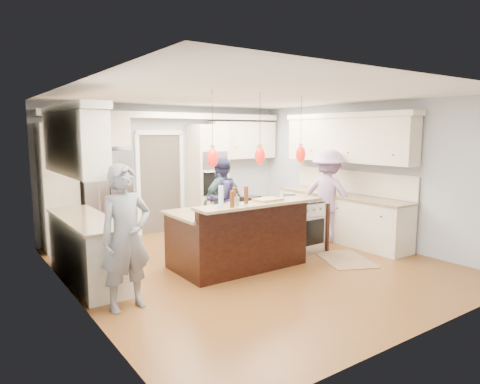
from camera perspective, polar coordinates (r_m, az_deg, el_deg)
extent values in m
plane|color=brown|center=(7.10, 1.64, -9.56)|extent=(6.00, 6.00, 0.00)
cube|color=#B2BCC6|center=(9.38, -9.32, 3.06)|extent=(5.50, 0.04, 2.70)
cube|color=#B2BCC6|center=(4.78, 23.69, -2.21)|extent=(5.50, 0.04, 2.70)
cube|color=#B2BCC6|center=(5.64, -21.38, -0.62)|extent=(0.04, 6.00, 2.70)
cube|color=#B2BCC6|center=(8.73, 16.35, 2.48)|extent=(0.04, 6.00, 2.70)
cube|color=white|center=(6.79, 1.73, 12.72)|extent=(5.50, 6.00, 0.04)
cube|color=#B7B7BC|center=(8.53, -17.61, -0.74)|extent=(0.90, 0.70, 1.80)
cube|color=#F5E5C7|center=(9.46, -4.33, 1.97)|extent=(0.72, 0.64, 2.30)
cube|color=black|center=(9.15, -3.32, 4.28)|extent=(0.60, 0.02, 0.35)
cube|color=black|center=(9.19, -3.29, 1.17)|extent=(0.60, 0.02, 0.50)
cylinder|color=#B7B7BC|center=(9.14, -3.19, 2.71)|extent=(0.55, 0.02, 0.02)
cube|color=#F5E5C7|center=(8.36, -23.04, 0.55)|extent=(0.60, 0.58, 2.30)
cube|color=#F5E5C7|center=(8.50, -18.09, 7.67)|extent=(0.95, 0.58, 0.55)
cube|color=#F5E5C7|center=(10.11, 0.35, 6.92)|extent=(1.70, 0.35, 0.85)
cube|color=beige|center=(9.17, -8.94, 10.02)|extent=(5.30, 0.38, 0.12)
cube|color=#4C443A|center=(9.30, -10.64, 1.12)|extent=(0.90, 0.06, 2.10)
cube|color=white|center=(9.20, -10.72, 7.79)|extent=(1.04, 0.06, 0.10)
cube|color=#F5E5C7|center=(8.78, 13.16, -3.38)|extent=(0.60, 3.00, 0.88)
cube|color=tan|center=(8.71, 13.25, -0.41)|extent=(0.64, 3.05, 0.04)
cube|color=#F5E5C7|center=(8.71, 14.01, 6.71)|extent=(0.35, 3.00, 0.85)
cube|color=beige|center=(8.71, 14.08, 9.87)|extent=(0.37, 3.10, 0.10)
cube|color=#F5E5C7|center=(6.66, -19.68, -7.27)|extent=(0.60, 2.20, 0.88)
cube|color=tan|center=(6.56, -19.87, -3.39)|extent=(0.64, 2.25, 0.04)
cube|color=#F5E5C7|center=(6.41, -21.36, 6.02)|extent=(0.35, 2.20, 0.85)
cube|color=beige|center=(6.42, -21.50, 10.30)|extent=(0.37, 2.30, 0.10)
cube|color=black|center=(6.95, -0.75, -6.16)|extent=(2.00, 1.00, 0.88)
cube|color=tan|center=(6.86, -0.76, -2.43)|extent=(2.10, 1.10, 0.04)
cube|color=black|center=(6.49, 2.05, -6.29)|extent=(2.00, 0.12, 1.08)
cube|color=tan|center=(6.26, 2.84, -1.57)|extent=(2.10, 0.42, 0.04)
cube|color=black|center=(7.12, 1.37, -1.22)|extent=(0.36, 0.32, 0.16)
cube|color=#B7B7BC|center=(7.79, 7.70, -4.61)|extent=(0.76, 0.66, 0.90)
cube|color=black|center=(7.57, 9.42, -5.41)|extent=(0.65, 0.01, 0.45)
cube|color=black|center=(7.70, 7.77, -1.27)|extent=(0.72, 0.59, 0.02)
cube|color=black|center=(8.07, 9.85, -4.29)|extent=(0.06, 0.71, 0.88)
cylinder|color=black|center=(5.76, -3.72, 9.82)|extent=(0.01, 0.01, 0.75)
ellipsoid|color=#BC130B|center=(5.77, -3.67, 4.59)|extent=(0.15, 0.15, 0.26)
cylinder|color=black|center=(6.21, 2.69, 9.69)|extent=(0.01, 0.01, 0.75)
ellipsoid|color=#BC130B|center=(6.22, 2.66, 4.85)|extent=(0.15, 0.15, 0.26)
cylinder|color=black|center=(6.73, 8.17, 9.49)|extent=(0.01, 0.01, 0.75)
ellipsoid|color=#BC130B|center=(6.73, 8.08, 5.02)|extent=(0.15, 0.15, 0.26)
imported|color=slate|center=(5.33, -14.98, -5.89)|extent=(0.68, 0.48, 1.77)
imported|color=#2A294F|center=(8.42, -2.64, -0.99)|extent=(0.99, 0.91, 1.65)
imported|color=slate|center=(8.45, -2.29, -1.20)|extent=(0.96, 0.48, 1.58)
imported|color=#AA88B7|center=(8.54, 11.66, -0.49)|extent=(1.10, 1.34, 1.81)
cube|color=#977452|center=(7.52, 13.84, -8.72)|extent=(1.10, 1.27, 0.01)
cylinder|color=silver|center=(5.82, -2.55, -0.63)|extent=(0.08, 0.08, 0.30)
cylinder|color=#4F240E|center=(6.07, -0.75, -0.53)|extent=(0.07, 0.07, 0.24)
cylinder|color=#4F240E|center=(5.81, -1.07, -0.97)|extent=(0.07, 0.07, 0.23)
cylinder|color=#4F240E|center=(6.13, 0.83, -0.39)|extent=(0.07, 0.07, 0.25)
cylinder|color=#B7B7BC|center=(5.96, -0.42, -1.25)|extent=(0.09, 0.09, 0.12)
cube|color=tan|center=(6.44, 3.73, -0.99)|extent=(0.42, 0.31, 0.03)
cylinder|color=#B7B7BC|center=(7.76, 6.57, -0.62)|extent=(0.22, 0.22, 0.13)
cylinder|color=#B7B7BC|center=(7.80, 8.37, -0.70)|extent=(0.21, 0.21, 0.11)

